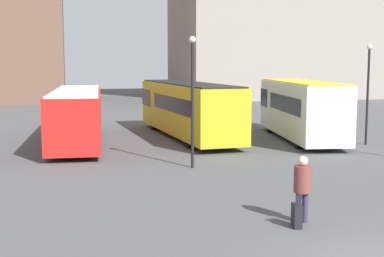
# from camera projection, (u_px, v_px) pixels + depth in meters

# --- Properties ---
(bus_0) EXTENTS (3.19, 12.19, 2.87)m
(bus_0) POSITION_uv_depth(u_px,v_px,m) (77.00, 114.00, 28.79)
(bus_0) COLOR red
(bus_0) RESTS_ON ground_plane
(bus_1) EXTENTS (3.56, 12.65, 3.17)m
(bus_1) POSITION_uv_depth(u_px,v_px,m) (187.00, 107.00, 31.06)
(bus_1) COLOR gold
(bus_1) RESTS_ON ground_plane
(bus_2) EXTENTS (3.85, 10.32, 3.29)m
(bus_2) POSITION_uv_depth(u_px,v_px,m) (301.00, 108.00, 30.12)
(bus_2) COLOR silver
(bus_2) RESTS_ON ground_plane
(traveler) EXTENTS (0.54, 0.54, 1.83)m
(traveler) POSITION_uv_depth(u_px,v_px,m) (302.00, 183.00, 14.42)
(traveler) COLOR #382D4C
(traveler) RESTS_ON ground_plane
(suitcase) EXTENTS (0.28, 0.46, 0.92)m
(suitcase) POSITION_uv_depth(u_px,v_px,m) (297.00, 215.00, 14.05)
(suitcase) COLOR black
(suitcase) RESTS_ON ground_plane
(lamp_post_0) EXTENTS (0.28, 0.28, 5.38)m
(lamp_post_0) POSITION_uv_depth(u_px,v_px,m) (192.00, 91.00, 21.71)
(lamp_post_0) COLOR black
(lamp_post_0) RESTS_ON ground_plane
(lamp_post_2) EXTENTS (0.28, 0.28, 5.27)m
(lamp_post_2) POSITION_uv_depth(u_px,v_px,m) (368.00, 86.00, 27.96)
(lamp_post_2) COLOR black
(lamp_post_2) RESTS_ON ground_plane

